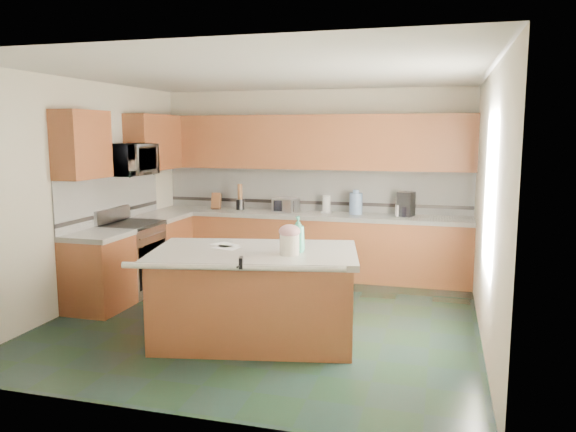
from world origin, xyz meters
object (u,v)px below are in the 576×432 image
(island_base, at_px, (255,298))
(soap_bottle_island, at_px, (298,234))
(knife_block, at_px, (216,201))
(island_top, at_px, (254,253))
(coffee_maker, at_px, (406,204))
(treat_jar, at_px, (290,245))
(toaster_oven, at_px, (286,205))

(island_base, relative_size, soap_bottle_island, 5.41)
(island_base, height_order, knife_block, knife_block)
(island_top, height_order, knife_block, knife_block)
(island_base, xyz_separation_m, knife_block, (-1.54, 2.72, 0.61))
(knife_block, xyz_separation_m, coffee_maker, (2.84, 0.03, 0.05))
(treat_jar, relative_size, knife_block, 0.81)
(knife_block, bearing_deg, island_top, -68.86)
(coffee_maker, bearing_deg, knife_block, -163.97)
(island_top, relative_size, treat_jar, 10.28)
(knife_block, bearing_deg, soap_bottle_island, -62.00)
(soap_bottle_island, xyz_separation_m, knife_block, (-1.98, 2.68, -0.06))
(knife_block, height_order, toaster_oven, knife_block)
(island_base, xyz_separation_m, treat_jar, (0.39, -0.10, 0.59))
(island_base, height_order, coffee_maker, coffee_maker)
(knife_block, distance_m, toaster_oven, 1.10)
(island_base, xyz_separation_m, coffee_maker, (1.29, 2.75, 0.66))
(island_base, relative_size, coffee_maker, 5.63)
(island_top, relative_size, soap_bottle_island, 5.69)
(coffee_maker, bearing_deg, island_top, -99.76)
(island_top, distance_m, toaster_oven, 2.76)
(island_base, distance_m, knife_block, 3.19)
(toaster_oven, height_order, coffee_maker, coffee_maker)
(knife_block, xyz_separation_m, toaster_oven, (1.10, 0.00, -0.02))
(treat_jar, xyz_separation_m, coffee_maker, (0.90, 2.85, 0.07))
(island_top, relative_size, knife_block, 8.33)
(island_base, bearing_deg, treat_jar, -26.11)
(island_top, distance_m, coffee_maker, 3.05)
(toaster_oven, bearing_deg, soap_bottle_island, -54.23)
(island_base, xyz_separation_m, toaster_oven, (-0.44, 2.72, 0.59))
(island_base, distance_m, soap_bottle_island, 0.80)
(treat_jar, bearing_deg, knife_block, 105.22)
(island_top, bearing_deg, toaster_oven, 87.97)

